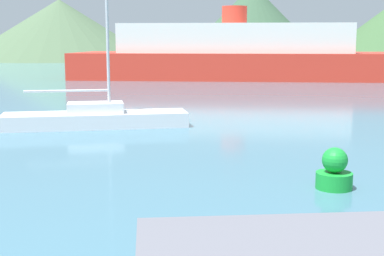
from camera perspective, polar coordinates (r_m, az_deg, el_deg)
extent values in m
cube|color=silver|center=(21.93, -10.22, 0.87)|extent=(7.52, 2.75, 0.58)
cube|color=silver|center=(21.86, -10.26, 2.16)|extent=(2.35, 1.52, 0.41)
cylinder|color=#BCBCC1|center=(21.71, -9.02, 10.28)|extent=(0.12, 0.12, 6.56)
cylinder|color=#BCBCC1|center=(21.82, -13.21, 3.88)|extent=(3.29, 0.55, 0.10)
cube|color=red|center=(49.85, 4.48, 6.68)|extent=(29.97, 12.86, 2.36)
cube|color=silver|center=(49.80, 4.51, 9.51)|extent=(21.16, 10.36, 2.57)
cylinder|color=red|center=(49.85, 4.55, 11.91)|extent=(2.29, 2.29, 1.60)
cylinder|color=green|center=(13.11, 14.91, -5.44)|extent=(0.86, 0.86, 0.39)
sphere|color=green|center=(12.99, 15.00, -3.33)|extent=(0.60, 0.60, 0.60)
cone|color=#4C6647|center=(103.07, -13.90, 10.17)|extent=(35.32, 35.32, 10.89)
cone|color=#38563D|center=(98.25, 6.46, 11.13)|extent=(26.84, 26.84, 13.29)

